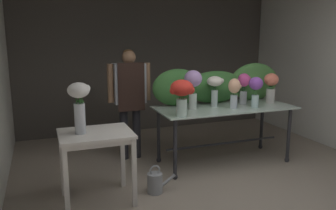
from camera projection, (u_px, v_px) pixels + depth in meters
ground_plane at (186, 158)px, 5.24m from camera, size 8.20×8.20×0.00m
wall_back at (148, 57)px, 6.67m from camera, size 5.05×0.12×2.80m
wall_right at (325, 61)px, 5.82m from camera, size 0.12×3.85×2.80m
display_table_glass at (224, 115)px, 4.96m from camera, size 1.97×0.85×0.83m
side_table_white at (96, 141)px, 3.78m from camera, size 0.78×0.63×0.80m
florist at (130, 92)px, 5.06m from camera, size 0.64×0.24×1.63m
foliage_backdrop at (219, 85)px, 5.18m from camera, size 2.08×0.28×0.58m
vase_violet_hydrangea at (256, 88)px, 4.84m from camera, size 0.20×0.20×0.43m
vase_peach_ranunculus at (234, 91)px, 4.77m from camera, size 0.18×0.17×0.42m
vase_scarlet_freesia at (182, 93)px, 4.31m from camera, size 0.34×0.29×0.46m
vase_coral_peonies at (271, 85)px, 5.14m from camera, size 0.24×0.21×0.45m
vase_lilac_carnations at (193, 84)px, 4.72m from camera, size 0.24×0.24×0.53m
vase_fuchsia_anemones at (244, 85)px, 5.09m from camera, size 0.21×0.18×0.45m
vase_ivory_lilies at (215, 86)px, 4.88m from camera, size 0.24×0.22×0.44m
vase_white_roses_tall at (79, 102)px, 3.64m from camera, size 0.24×0.23×0.55m
watering_can at (155, 182)px, 4.09m from camera, size 0.35×0.18×0.34m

